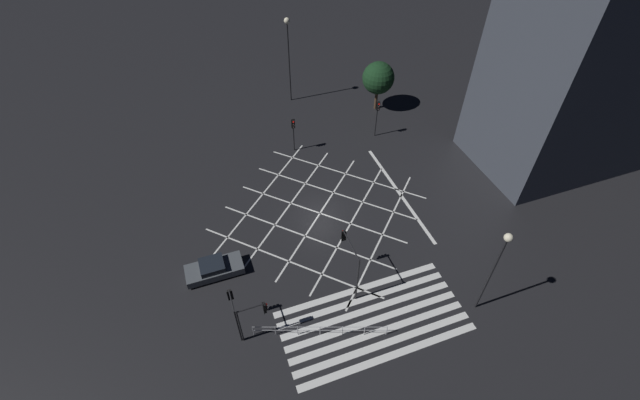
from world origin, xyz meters
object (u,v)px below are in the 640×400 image
at_px(traffic_light_sw_cross, 233,307).
at_px(street_tree_near, 378,78).
at_px(traffic_light_ne_cross, 378,112).
at_px(traffic_light_median_north, 293,129).
at_px(traffic_light_sw_main, 254,314).
at_px(waiting_car, 214,268).
at_px(street_lamp_east, 288,40).
at_px(traffic_light_median_south, 350,254).
at_px(street_lamp_west, 499,257).

height_order(traffic_light_sw_cross, street_tree_near, street_tree_near).
bearing_deg(traffic_light_ne_cross, traffic_light_sw_cross, -47.15).
distance_m(traffic_light_ne_cross, traffic_light_median_north, 8.69).
relative_size(traffic_light_sw_main, waiting_car, 0.86).
xyz_separation_m(traffic_light_sw_main, street_lamp_east, (10.75, 27.52, 4.48)).
height_order(traffic_light_median_south, traffic_light_sw_cross, traffic_light_median_south).
height_order(traffic_light_sw_cross, waiting_car, traffic_light_sw_cross).
distance_m(traffic_light_median_south, street_tree_near, 23.93).
height_order(street_tree_near, waiting_car, street_tree_near).
bearing_deg(traffic_light_ne_cross, traffic_light_sw_main, -43.59).
xyz_separation_m(traffic_light_median_north, street_lamp_west, (6.79, -21.42, 3.12)).
xyz_separation_m(traffic_light_ne_cross, street_lamp_east, (-6.21, 9.71, 4.23)).
height_order(traffic_light_median_north, waiting_car, traffic_light_median_north).
height_order(traffic_light_median_south, street_lamp_east, street_lamp_east).
distance_m(street_tree_near, waiting_car, 27.01).
xyz_separation_m(traffic_light_ne_cross, traffic_light_median_north, (-8.67, 0.51, -0.29)).
bearing_deg(traffic_light_median_north, traffic_light_ne_cross, 86.61).
bearing_deg(street_tree_near, traffic_light_sw_cross, -133.33).
relative_size(traffic_light_sw_main, street_tree_near, 0.67).
bearing_deg(waiting_car, traffic_light_ne_cross, 31.97).
bearing_deg(traffic_light_median_north, traffic_light_median_south, -3.44).
bearing_deg(traffic_light_ne_cross, waiting_car, -58.03).
relative_size(traffic_light_median_north, street_lamp_west, 0.47).
distance_m(street_lamp_east, waiting_car, 25.74).
relative_size(traffic_light_ne_cross, traffic_light_sw_cross, 1.12).
relative_size(traffic_light_ne_cross, street_lamp_west, 0.52).
bearing_deg(street_lamp_west, traffic_light_sw_main, 168.42).
height_order(traffic_light_ne_cross, waiting_car, traffic_light_ne_cross).
relative_size(traffic_light_sw_cross, traffic_light_median_north, 0.99).
bearing_deg(traffic_light_median_south, waiting_car, 65.47).
relative_size(traffic_light_sw_cross, street_tree_near, 0.67).
bearing_deg(street_tree_near, traffic_light_median_north, -158.56).
height_order(traffic_light_median_north, street_lamp_west, street_lamp_west).
relative_size(traffic_light_sw_cross, street_lamp_east, 0.39).
relative_size(traffic_light_sw_cross, traffic_light_sw_main, 1.00).
distance_m(traffic_light_median_north, street_lamp_east, 10.53).
height_order(traffic_light_median_north, street_lamp_east, street_lamp_east).
distance_m(traffic_light_median_south, traffic_light_median_north, 16.49).
height_order(traffic_light_median_south, waiting_car, traffic_light_median_south).
bearing_deg(traffic_light_sw_main, waiting_car, 107.03).
distance_m(traffic_light_sw_main, street_lamp_west, 15.70).
distance_m(traffic_light_sw_main, waiting_car, 6.69).
distance_m(traffic_light_median_south, waiting_car, 10.46).
bearing_deg(traffic_light_median_south, street_tree_near, -29.91).
distance_m(traffic_light_ne_cross, traffic_light_sw_main, 24.60).
xyz_separation_m(traffic_light_ne_cross, traffic_light_sw_cross, (-18.11, -16.80, -0.27)).
height_order(street_lamp_west, street_tree_near, street_lamp_west).
distance_m(traffic_light_ne_cross, waiting_car, 22.31).
relative_size(traffic_light_median_south, traffic_light_sw_main, 1.24).
relative_size(traffic_light_ne_cross, waiting_car, 0.96).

